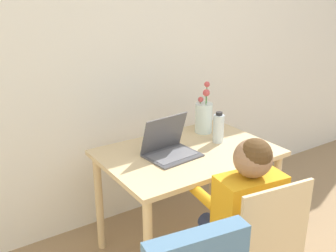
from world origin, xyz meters
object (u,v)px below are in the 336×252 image
Objects in this scene: flower_vase at (204,116)px; water_bottle at (218,128)px; person_seated at (243,206)px; laptop at (169,146)px.

water_bottle is at bearing -99.73° from flower_vase.
person_seated is at bearing -115.54° from flower_vase.
flower_vase reaches higher than person_seated.
person_seated reaches higher than laptop.
water_bottle is at bearing -112.38° from person_seated.
flower_vase is at bearing 80.27° from water_bottle.
laptop reaches higher than water_bottle.
laptop is 0.38m from water_bottle.
water_bottle is (0.35, 0.60, 0.16)m from person_seated.
laptop is at bearing -155.75° from flower_vase.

